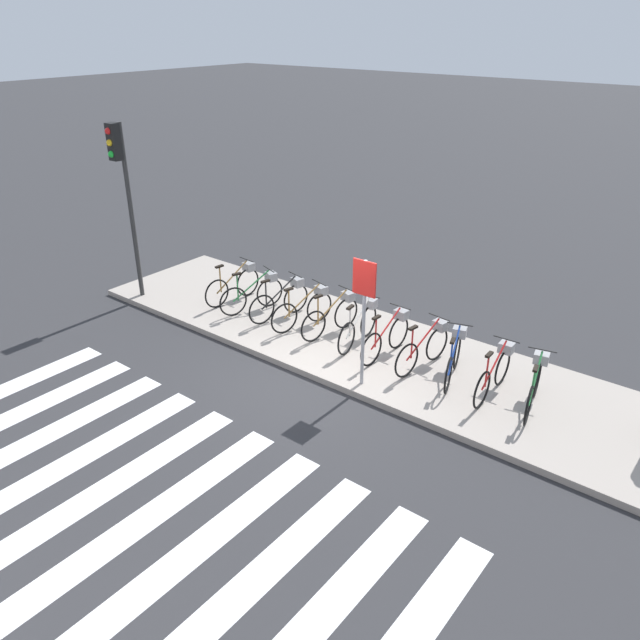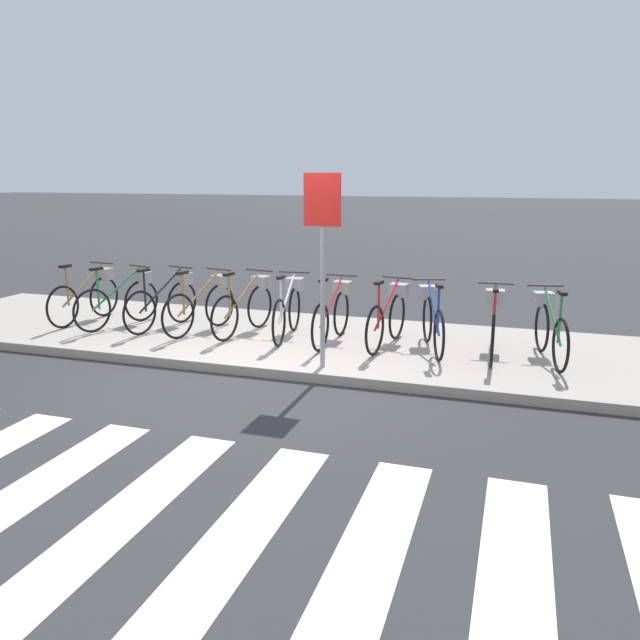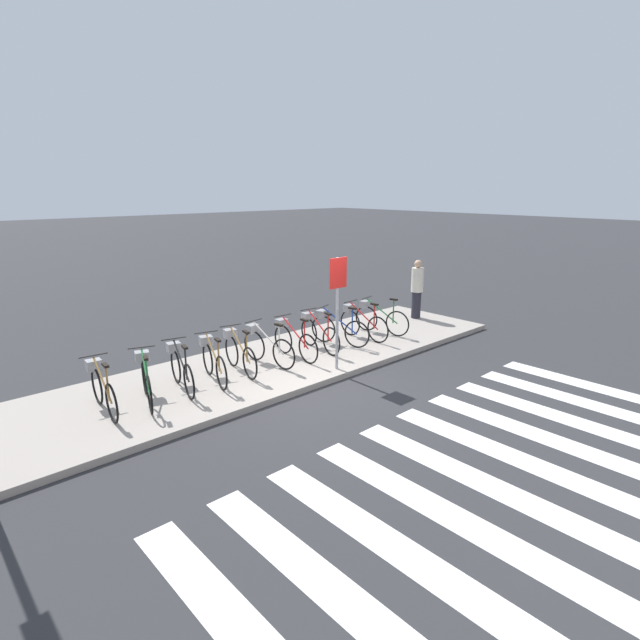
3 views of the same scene
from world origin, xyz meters
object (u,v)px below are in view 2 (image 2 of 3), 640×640
Objects in this scene: sign_post at (322,238)px; parked_bicycle_1 at (123,298)px; parked_bicycle_5 at (289,307)px; parked_bicycle_0 at (88,294)px; parked_bicycle_9 at (493,323)px; parked_bicycle_6 at (334,311)px; parked_bicycle_8 at (432,318)px; parked_bicycle_10 at (549,326)px; parked_bicycle_3 at (204,303)px; parked_bicycle_7 at (389,314)px; parked_bicycle_4 at (247,304)px; parked_bicycle_2 at (166,300)px.

parked_bicycle_1 is at bearing 162.92° from sign_post.
parked_bicycle_5 is 0.67× the size of sign_post.
parked_bicycle_0 and parked_bicycle_9 have the same top height.
parked_bicycle_8 is (1.35, 0.03, 0.00)m from parked_bicycle_6.
parked_bicycle_10 is (6.87, -0.02, 0.00)m from parked_bicycle_0.
parked_bicycle_5 and parked_bicycle_9 have the same top height.
parked_bicycle_0 and parked_bicycle_6 have the same top height.
parked_bicycle_1 is 0.96× the size of parked_bicycle_6.
parked_bicycle_1 is at bearing -178.58° from parked_bicycle_6.
parked_bicycle_3 is 0.98× the size of parked_bicycle_6.
parked_bicycle_6 is at bearing -176.50° from parked_bicycle_7.
parked_bicycle_7 and parked_bicycle_9 have the same top height.
parked_bicycle_9 is (4.13, -0.01, 0.00)m from parked_bicycle_3.
parked_bicycle_8 is (4.70, 0.11, 0.00)m from parked_bicycle_1.
parked_bicycle_4 is 3.49m from parked_bicycle_9.
parked_bicycle_1 is at bearing -8.35° from parked_bicycle_0.
parked_bicycle_6 is at bearing 100.12° from sign_post.
parked_bicycle_4 is at bearing 1.21° from parked_bicycle_0.
parked_bicycle_6 is 2.14m from parked_bicycle_9.
parked_bicycle_4 is at bearing 141.17° from sign_post.
parked_bicycle_0 is at bearing -179.92° from parked_bicycle_8.
parked_bicycle_1 and parked_bicycle_2 have the same top height.
parked_bicycle_10 is at bearing 1.84° from parked_bicycle_9.
parked_bicycle_7 is at bearing 177.12° from parked_bicycle_9.
parked_bicycle_7 is 0.67× the size of sign_post.
parked_bicycle_6 is at bearing -178.81° from parked_bicycle_8.
sign_post is (-1.14, -1.20, 1.14)m from parked_bicycle_8.
parked_bicycle_6 is 1.35m from parked_bicycle_8.
parked_bicycle_1 and parked_bicycle_6 have the same top height.
parked_bicycle_2 is at bearing 177.54° from parked_bicycle_3.
parked_bicycle_0 and parked_bicycle_10 have the same top height.
parked_bicycle_10 is (5.46, -0.01, 0.00)m from parked_bicycle_2.
parked_bicycle_1 and parked_bicycle_9 have the same top height.
parked_bicycle_2 is at bearing 157.42° from sign_post.
parked_bicycle_2 is at bearing 179.73° from parked_bicycle_6.
parked_bicycle_0 is at bearing 179.00° from parked_bicycle_3.
parked_bicycle_9 is (6.19, -0.04, 0.00)m from parked_bicycle_0.
parked_bicycle_2 is 1.02× the size of parked_bicycle_8.
parked_bicycle_0 and parked_bicycle_5 have the same top height.
parked_bicycle_6 is at bearing -3.29° from parked_bicycle_4.
parked_bicycle_2 is 1.00× the size of parked_bicycle_10.
parked_bicycle_1 is 0.70m from parked_bicycle_2.
parked_bicycle_7 is (1.46, -0.01, 0.00)m from parked_bicycle_5.
parked_bicycle_9 is 1.02× the size of parked_bicycle_10.
parked_bicycle_9 and parked_bicycle_10 have the same top height.
parked_bicycle_3 is (0.66, -0.03, 0.00)m from parked_bicycle_2.
parked_bicycle_9 is at bearing -0.59° from parked_bicycle_6.
parked_bicycle_3 and parked_bicycle_8 have the same top height.
parked_bicycle_3 is at bearing -2.46° from parked_bicycle_2.
parked_bicycle_7 is at bearing -0.82° from parked_bicycle_4.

